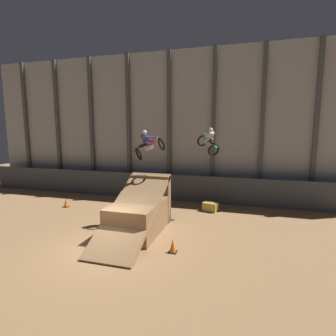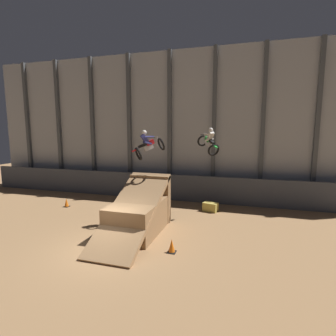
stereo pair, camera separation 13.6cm
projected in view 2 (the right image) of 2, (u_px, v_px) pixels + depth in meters
name	position (u px, v px, depth m)	size (l,w,h in m)	color
ground_plane	(107.00, 248.00, 11.55)	(60.00, 60.00, 0.00)	#9E754C
arena_back_wall	(170.00, 125.00, 20.24)	(32.00, 0.40, 11.08)	#ADB2B7
lower_barrier	(165.00, 187.00, 19.59)	(31.36, 0.20, 1.92)	#474C56
dirt_ramp	(140.00, 212.00, 13.51)	(2.27, 5.58, 2.83)	#966F48
rider_bike_left_air	(148.00, 145.00, 14.11)	(1.75, 1.63, 1.66)	black
rider_bike_right_air	(209.00, 142.00, 15.40)	(1.59, 1.77, 1.66)	black
traffic_cone_near_ramp	(66.00, 203.00, 17.78)	(0.36, 0.36, 0.58)	black
traffic_cone_arena_edge	(172.00, 246.00, 11.12)	(0.36, 0.36, 0.58)	black
hay_bale_trackside	(210.00, 207.00, 16.81)	(1.02, 0.81, 0.57)	#CCB751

